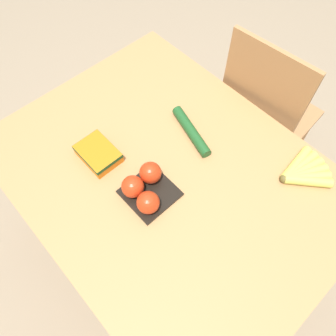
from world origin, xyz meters
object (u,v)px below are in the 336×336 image
at_px(tomato_pack, 145,188).
at_px(carrot_bag, 98,153).
at_px(chair, 264,116).
at_px(banana_bunch, 303,172).
at_px(cucumber_near, 191,131).

xyz_separation_m(tomato_pack, carrot_bag, (-0.24, -0.03, -0.01)).
distance_m(chair, banana_bunch, 0.52).
bearing_deg(banana_bunch, chair, 139.28).
xyz_separation_m(banana_bunch, tomato_pack, (-0.34, -0.48, 0.02)).
height_order(chair, cucumber_near, chair).
xyz_separation_m(chair, cucumber_near, (-0.06, -0.48, 0.24)).
bearing_deg(chair, banana_bunch, 134.60).
distance_m(tomato_pack, cucumber_near, 0.32).
distance_m(chair, tomato_pack, 0.83).
relative_size(chair, cucumber_near, 3.98).
xyz_separation_m(carrot_bag, cucumber_near, (0.16, 0.34, -0.01)).
distance_m(tomato_pack, carrot_bag, 0.24).
relative_size(tomato_pack, carrot_bag, 1.09).
bearing_deg(tomato_pack, cucumber_near, 104.04).
distance_m(banana_bunch, tomato_pack, 0.59).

